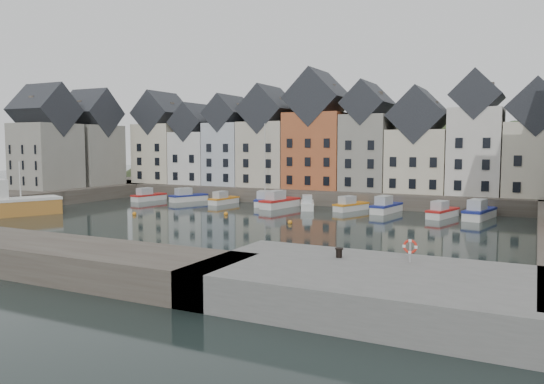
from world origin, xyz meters
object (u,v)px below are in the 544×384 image
Objects in this scene: life_ring_post at (410,247)px; boat_d at (264,200)px; boat_a at (148,196)px; mooring_bollard at (339,252)px.

boat_d is at bearing 127.70° from life_ring_post.
life_ring_post reaches higher than boat_a.
mooring_bollard is at bearing -171.91° from life_ring_post.
boat_d is (18.92, 2.20, 0.10)m from boat_a.
life_ring_post is (3.97, 0.56, 0.55)m from mooring_bollard.
boat_a is 10.69× the size of mooring_bollard.
boat_a is at bearing 169.21° from boat_d.
mooring_bollard is at bearing -74.25° from boat_d.
boat_a is 58.27m from life_ring_post.
boat_d reaches higher than mooring_bollard.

